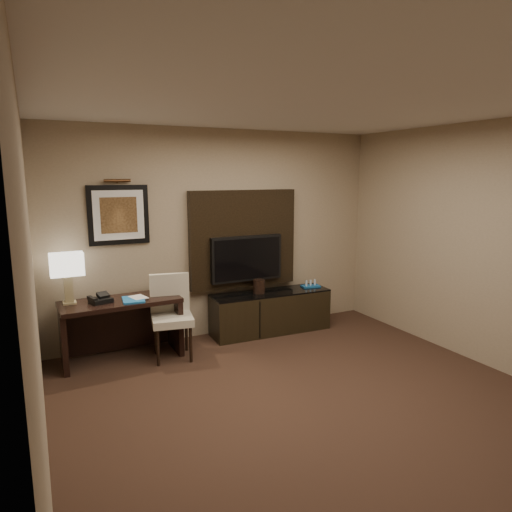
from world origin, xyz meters
TOP-DOWN VIEW (x-y plane):
  - floor at (0.00, 0.00)m, footprint 4.50×5.00m
  - ceiling at (0.00, 0.00)m, footprint 4.50×5.00m
  - wall_back at (0.00, 2.50)m, footprint 4.50×0.01m
  - wall_left at (-2.25, 0.00)m, footprint 0.01×5.00m
  - wall_right at (2.25, 0.00)m, footprint 0.01×5.00m
  - desk at (-1.39, 2.15)m, footprint 1.34×0.63m
  - credenza at (0.59, 2.20)m, footprint 1.64×0.52m
  - tv_wall_panel at (0.30, 2.44)m, footprint 1.50×0.12m
  - tv at (0.30, 2.34)m, footprint 1.00×0.08m
  - artwork at (-1.30, 2.48)m, footprint 0.70×0.04m
  - picture_light at (-1.30, 2.44)m, footprint 0.04×0.04m
  - desk_chair at (-0.86, 1.91)m, footprint 0.54×0.60m
  - table_lamp at (-1.92, 2.25)m, footprint 0.42×0.28m
  - desk_phone at (-1.60, 2.13)m, footprint 0.26×0.25m
  - blue_folder at (-1.26, 2.06)m, footprint 0.27×0.34m
  - book at (-1.27, 2.09)m, footprint 0.16×0.06m
  - water_bottle at (-1.01, 2.17)m, footprint 0.07×0.07m
  - ice_bucket at (0.43, 2.22)m, footprint 0.18×0.18m
  - minibar_tray at (1.23, 2.20)m, footprint 0.27×0.19m

SIDE VIEW (x-z plane):
  - floor at x=0.00m, z-range -0.01..0.00m
  - credenza at x=0.59m, z-range 0.00..0.56m
  - desk at x=-1.39m, z-range 0.00..0.71m
  - desk_chair at x=-0.86m, z-range 0.00..0.96m
  - minibar_tray at x=1.23m, z-range 0.56..0.65m
  - ice_bucket at x=0.43m, z-range 0.56..0.74m
  - blue_folder at x=-1.26m, z-range 0.71..0.73m
  - desk_phone at x=-1.60m, z-range 0.71..0.82m
  - water_bottle at x=-1.01m, z-range 0.71..0.88m
  - book at x=-1.27m, z-range 0.71..0.93m
  - tv at x=0.30m, z-range 0.72..1.32m
  - table_lamp at x=-1.92m, z-range 0.71..1.33m
  - tv_wall_panel at x=0.30m, z-range 0.62..1.92m
  - wall_back at x=0.00m, z-range 0.00..2.70m
  - wall_left at x=-2.25m, z-range 0.00..2.70m
  - wall_right at x=2.25m, z-range 0.00..2.70m
  - artwork at x=-1.30m, z-range 1.30..2.00m
  - picture_light at x=-1.30m, z-range 1.90..2.20m
  - ceiling at x=0.00m, z-range 2.70..2.71m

